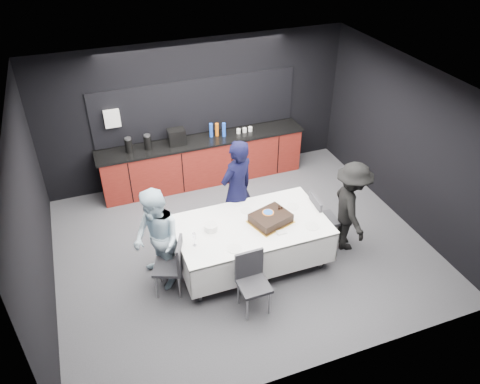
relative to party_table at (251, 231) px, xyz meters
name	(u,v)px	position (x,y,z in m)	size (l,w,h in m)	color
ground	(242,246)	(0.00, 0.40, -0.64)	(6.00, 6.00, 0.00)	#47474D
room_shell	(242,150)	(0.00, 0.40, 1.22)	(6.04, 5.04, 2.82)	white
kitchenette	(202,157)	(-0.02, 2.62, -0.10)	(4.10, 0.64, 2.05)	#60140F
party_table	(251,231)	(0.00, 0.00, 0.00)	(2.32, 1.32, 0.78)	#99999E
cake_assembly	(271,218)	(0.29, -0.06, 0.21)	(0.72, 0.64, 0.18)	gold
plate_stack	(211,227)	(-0.62, 0.08, 0.19)	(0.20, 0.20, 0.10)	white
loose_plate_near	(234,249)	(-0.44, -0.45, 0.14)	(0.21, 0.21, 0.01)	white
loose_plate_right_a	(293,206)	(0.79, 0.18, 0.14)	(0.20, 0.20, 0.01)	white
loose_plate_right_b	(312,226)	(0.84, -0.38, 0.14)	(0.22, 0.22, 0.01)	white
loose_plate_far	(246,211)	(0.05, 0.34, 0.14)	(0.19, 0.19, 0.01)	white
fork_pile	(282,232)	(0.34, -0.36, 0.15)	(0.15, 0.09, 0.02)	white
champagne_flute	(194,237)	(-0.95, -0.18, 0.30)	(0.06, 0.06, 0.22)	white
chair_left	(173,263)	(-1.28, -0.17, -0.11)	(0.55, 0.55, 0.92)	#2F2F34
chair_right	(320,216)	(1.25, 0.08, -0.11)	(0.45, 0.45, 0.92)	#2F2F34
chair_near	(252,278)	(-0.32, -0.84, -0.11)	(0.43, 0.43, 0.92)	#2F2F34
person_center	(237,190)	(0.04, 0.76, 0.27)	(0.66, 0.44, 1.82)	black
person_left	(157,240)	(-1.44, 0.08, 0.18)	(0.80, 0.62, 1.65)	silver
person_right	(350,207)	(1.65, -0.16, 0.15)	(1.02, 0.59, 1.58)	black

